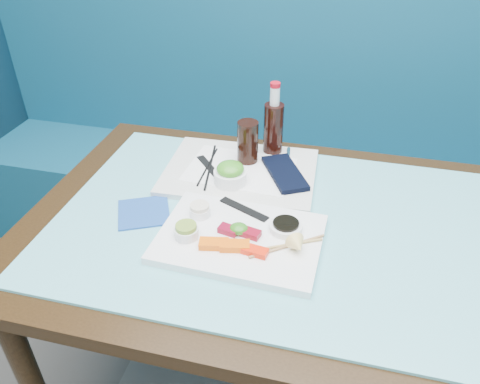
% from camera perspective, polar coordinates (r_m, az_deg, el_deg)
% --- Properties ---
extents(booth_bench, '(3.00, 0.56, 1.17)m').
position_cam_1_polar(booth_bench, '(2.13, 8.97, 1.72)').
color(booth_bench, navy).
rests_on(booth_bench, ground).
extents(dining_table, '(1.40, 0.90, 0.75)m').
position_cam_1_polar(dining_table, '(1.28, 5.82, -7.06)').
color(dining_table, black).
rests_on(dining_table, ground).
extents(glass_top, '(1.22, 0.76, 0.01)m').
position_cam_1_polar(glass_top, '(1.23, 6.05, -4.01)').
color(glass_top, '#64BEC8').
rests_on(glass_top, dining_table).
extents(sashimi_plate, '(0.40, 0.30, 0.02)m').
position_cam_1_polar(sashimi_plate, '(1.16, -0.02, -5.70)').
color(sashimi_plate, white).
rests_on(sashimi_plate, glass_top).
extents(salmon_left, '(0.07, 0.05, 0.02)m').
position_cam_1_polar(salmon_left, '(1.11, -3.22, -6.33)').
color(salmon_left, '#FF630A').
rests_on(salmon_left, sashimi_plate).
extents(salmon_mid, '(0.08, 0.05, 0.02)m').
position_cam_1_polar(salmon_mid, '(1.11, -0.65, -6.59)').
color(salmon_mid, '#FF610A').
rests_on(salmon_mid, sashimi_plate).
extents(salmon_right, '(0.06, 0.04, 0.01)m').
position_cam_1_polar(salmon_right, '(1.10, 1.84, -7.21)').
color(salmon_right, '#FF270A').
rests_on(salmon_right, sashimi_plate).
extents(tuna_left, '(0.05, 0.04, 0.02)m').
position_cam_1_polar(tuna_left, '(1.15, -1.41, -4.63)').
color(tuna_left, maroon).
rests_on(tuna_left, sashimi_plate).
extents(tuna_right, '(0.05, 0.04, 0.02)m').
position_cam_1_polar(tuna_right, '(1.14, 1.26, -5.05)').
color(tuna_right, maroon).
rests_on(tuna_right, sashimi_plate).
extents(seaweed_garnish, '(0.06, 0.05, 0.03)m').
position_cam_1_polar(seaweed_garnish, '(1.15, -0.14, -4.49)').
color(seaweed_garnish, '#30781B').
rests_on(seaweed_garnish, sashimi_plate).
extents(ramekin_wasabi, '(0.08, 0.08, 0.03)m').
position_cam_1_polar(ramekin_wasabi, '(1.15, -6.54, -4.92)').
color(ramekin_wasabi, white).
rests_on(ramekin_wasabi, sashimi_plate).
extents(wasabi_fill, '(0.07, 0.07, 0.01)m').
position_cam_1_polar(wasabi_fill, '(1.14, -6.60, -4.22)').
color(wasabi_fill, olive).
rests_on(wasabi_fill, ramekin_wasabi).
extents(ramekin_ginger, '(0.07, 0.07, 0.02)m').
position_cam_1_polar(ramekin_ginger, '(1.21, -4.90, -2.39)').
color(ramekin_ginger, white).
rests_on(ramekin_ginger, sashimi_plate).
extents(ginger_fill, '(0.06, 0.06, 0.01)m').
position_cam_1_polar(ginger_fill, '(1.20, -4.94, -1.76)').
color(ginger_fill, beige).
rests_on(ginger_fill, ramekin_ginger).
extents(soy_dish, '(0.11, 0.11, 0.02)m').
position_cam_1_polar(soy_dish, '(1.17, 5.60, -4.25)').
color(soy_dish, white).
rests_on(soy_dish, sashimi_plate).
extents(soy_fill, '(0.09, 0.09, 0.01)m').
position_cam_1_polar(soy_fill, '(1.16, 5.63, -3.82)').
color(soy_fill, black).
rests_on(soy_fill, soy_dish).
extents(lemon_wedge, '(0.06, 0.06, 0.05)m').
position_cam_1_polar(lemon_wedge, '(1.09, 7.03, -6.48)').
color(lemon_wedge, '#FFD978').
rests_on(lemon_wedge, sashimi_plate).
extents(chopstick_sleeve, '(0.14, 0.08, 0.00)m').
position_cam_1_polar(chopstick_sleeve, '(1.23, 0.49, -2.09)').
color(chopstick_sleeve, black).
rests_on(chopstick_sleeve, sashimi_plate).
extents(wooden_chopstick_a, '(0.18, 0.10, 0.01)m').
position_cam_1_polar(wooden_chopstick_a, '(1.12, 5.29, -6.51)').
color(wooden_chopstick_a, tan).
rests_on(wooden_chopstick_a, sashimi_plate).
extents(wooden_chopstick_b, '(0.16, 0.13, 0.01)m').
position_cam_1_polar(wooden_chopstick_b, '(1.12, 5.80, -6.58)').
color(wooden_chopstick_b, '#A1774C').
rests_on(wooden_chopstick_b, sashimi_plate).
extents(serving_tray, '(0.46, 0.35, 0.02)m').
position_cam_1_polar(serving_tray, '(1.41, 0.01, 2.48)').
color(serving_tray, silver).
rests_on(serving_tray, glass_top).
extents(paper_placemat, '(0.32, 0.23, 0.00)m').
position_cam_1_polar(paper_placemat, '(1.41, 0.02, 2.80)').
color(paper_placemat, white).
rests_on(paper_placemat, serving_tray).
extents(seaweed_bowl, '(0.12, 0.12, 0.04)m').
position_cam_1_polar(seaweed_bowl, '(1.34, -1.18, 1.87)').
color(seaweed_bowl, white).
rests_on(seaweed_bowl, serving_tray).
extents(seaweed_salad, '(0.10, 0.10, 0.04)m').
position_cam_1_polar(seaweed_salad, '(1.32, -1.19, 2.85)').
color(seaweed_salad, '#3D9221').
rests_on(seaweed_salad, seaweed_bowl).
extents(cola_glass, '(0.07, 0.07, 0.13)m').
position_cam_1_polar(cola_glass, '(1.42, 0.95, 6.11)').
color(cola_glass, black).
rests_on(cola_glass, serving_tray).
extents(navy_pouch, '(0.17, 0.21, 0.02)m').
position_cam_1_polar(navy_pouch, '(1.38, 5.46, 2.31)').
color(navy_pouch, black).
rests_on(navy_pouch, serving_tray).
extents(fork, '(0.02, 0.10, 0.01)m').
position_cam_1_polar(fork, '(1.47, 5.90, 4.39)').
color(fork, silver).
rests_on(fork, serving_tray).
extents(black_chopstick_a, '(0.01, 0.22, 0.01)m').
position_cam_1_polar(black_chopstick_a, '(1.42, -3.97, 3.16)').
color(black_chopstick_a, black).
rests_on(black_chopstick_a, serving_tray).
extents(black_chopstick_b, '(0.05, 0.25, 0.01)m').
position_cam_1_polar(black_chopstick_b, '(1.42, -3.66, 3.14)').
color(black_chopstick_b, black).
rests_on(black_chopstick_b, serving_tray).
extents(tray_sleeve, '(0.11, 0.12, 0.00)m').
position_cam_1_polar(tray_sleeve, '(1.42, -3.81, 3.11)').
color(tray_sleeve, black).
rests_on(tray_sleeve, serving_tray).
extents(cola_bottle_body, '(0.07, 0.07, 0.18)m').
position_cam_1_polar(cola_bottle_body, '(1.47, 4.08, 7.46)').
color(cola_bottle_body, black).
rests_on(cola_bottle_body, glass_top).
extents(cola_bottle_neck, '(0.03, 0.03, 0.06)m').
position_cam_1_polar(cola_bottle_neck, '(1.43, 4.27, 11.60)').
color(cola_bottle_neck, white).
rests_on(cola_bottle_neck, cola_bottle_body).
extents(cola_bottle_cap, '(0.03, 0.03, 0.01)m').
position_cam_1_polar(cola_bottle_cap, '(1.41, 4.33, 12.91)').
color(cola_bottle_cap, '#BA0B1B').
rests_on(cola_bottle_cap, cola_bottle_neck).
extents(blue_napkin, '(0.18, 0.18, 0.01)m').
position_cam_1_polar(blue_napkin, '(1.28, -11.65, -2.44)').
color(blue_napkin, '#1A4490').
rests_on(blue_napkin, glass_top).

